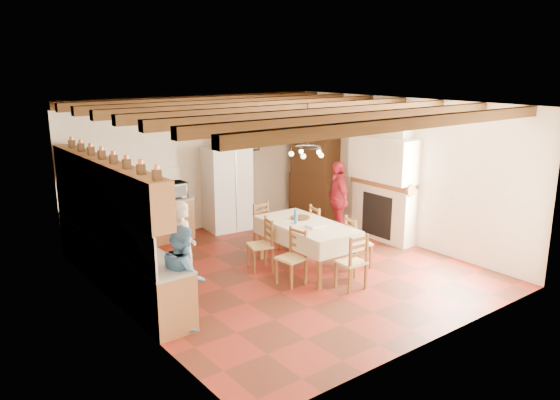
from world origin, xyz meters
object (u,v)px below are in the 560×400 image
object	(u,v)px
hutch	(315,169)
person_woman_blue	(183,276)
person_man	(184,250)
microwave	(172,190)
chair_right_far	(322,229)
dining_table	(306,228)
refrigerator	(227,188)
chair_left_far	(260,244)
person_woman_red	(338,199)
chair_right_near	(358,242)
chair_left_near	(291,257)
chair_end_near	(351,261)
chair_end_far	(267,227)

from	to	relation	value
hutch	person_woman_blue	distance (m)	6.10
person_man	microwave	xyz separation A→B (m)	(1.25, 2.90, 0.25)
hutch	person_man	distance (m)	5.30
chair_right_far	person_man	size ratio (longest dim) A/B	0.59
hutch	chair_right_far	bearing A→B (deg)	-131.52
dining_table	person_man	world-z (taller)	person_man
refrigerator	chair_left_far	xyz separation A→B (m)	(-0.88, -2.53, -0.46)
person_woman_red	microwave	distance (m)	3.54
refrigerator	chair_right_far	bearing A→B (deg)	-69.33
hutch	chair_right_near	bearing A→B (deg)	-121.13
chair_left_far	person_man	distance (m)	1.73
chair_right_near	microwave	world-z (taller)	microwave
dining_table	chair_right_far	distance (m)	0.99
refrigerator	person_woman_red	xyz separation A→B (m)	(1.59, -1.94, -0.12)
chair_left_near	chair_end_near	world-z (taller)	same
person_man	chair_right_near	bearing A→B (deg)	-84.54
person_woman_blue	chair_left_far	bearing A→B (deg)	-48.92
chair_left_far	microwave	xyz separation A→B (m)	(-0.42, 2.61, 0.58)
chair_left_near	chair_right_far	xyz separation A→B (m)	(1.50, 0.89, 0.00)
chair_left_near	person_woman_blue	distance (m)	2.17
chair_left_near	chair_right_near	xyz separation A→B (m)	(1.49, -0.11, 0.00)
person_woman_red	person_woman_blue	bearing A→B (deg)	-46.03
refrigerator	chair_end_near	bearing A→B (deg)	-86.00
chair_right_far	person_woman_blue	world-z (taller)	person_woman_blue
refrigerator	chair_end_near	size ratio (longest dim) A/B	1.97
dining_table	chair_end_near	bearing A→B (deg)	-89.63
refrigerator	chair_right_near	world-z (taller)	refrigerator
chair_end_near	chair_end_far	bearing A→B (deg)	-87.65
dining_table	chair_end_far	xyz separation A→B (m)	(0.02, 1.25, -0.29)
refrigerator	chair_end_far	distance (m)	1.81
chair_right_far	person_woman_red	world-z (taller)	person_woman_red
person_woman_blue	microwave	xyz separation A→B (m)	(1.70, 3.73, 0.32)
chair_end_near	dining_table	bearing A→B (deg)	-86.94
person_man	chair_right_far	bearing A→B (deg)	-66.71
refrigerator	person_woman_blue	bearing A→B (deg)	-123.14
chair_right_near	chair_end_far	size ratio (longest dim) A/B	1.00
chair_right_near	person_woman_blue	distance (m)	3.65
person_woman_red	microwave	world-z (taller)	person_woman_red
person_woman_red	hutch	bearing A→B (deg)	-179.18
microwave	person_woman_blue	bearing A→B (deg)	-114.13
hutch	dining_table	distance (m)	3.47
chair_right_far	chair_end_near	world-z (taller)	same
hutch	chair_left_far	xyz separation A→B (m)	(-3.08, -2.03, -0.71)
chair_left_far	hutch	bearing A→B (deg)	139.92
dining_table	microwave	xyz separation A→B (m)	(-1.12, 3.08, 0.29)
chair_left_near	person_man	world-z (taller)	person_man
refrigerator	chair_right_far	world-z (taller)	refrigerator
chair_right_far	chair_end_far	world-z (taller)	same
refrigerator	person_man	world-z (taller)	refrigerator
dining_table	person_woman_red	bearing A→B (deg)	30.64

